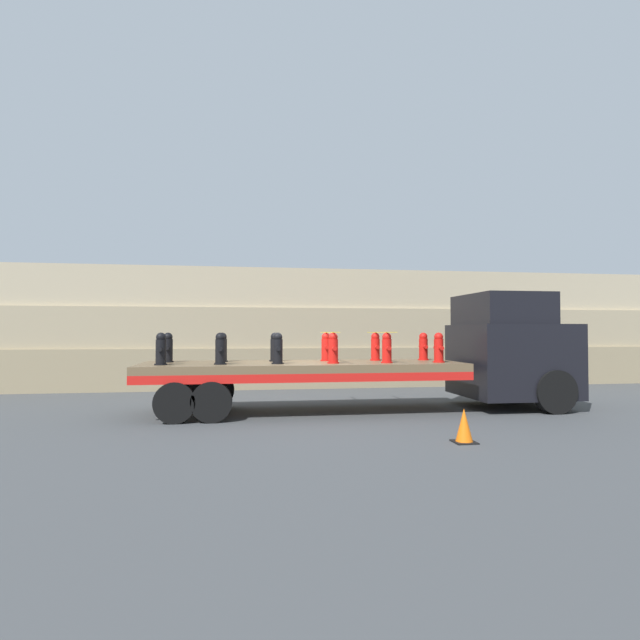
# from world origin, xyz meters

# --- Properties ---
(ground_plane) EXTENTS (120.00, 120.00, 0.00)m
(ground_plane) POSITION_xyz_m (0.00, 0.00, 0.00)
(ground_plane) COLOR #3F4244
(rock_cliff) EXTENTS (60.00, 3.30, 4.38)m
(rock_cliff) POSITION_xyz_m (0.00, 6.75, 2.19)
(rock_cliff) COLOR gray
(rock_cliff) RESTS_ON ground_plane
(truck_cab) EXTENTS (2.69, 2.72, 3.05)m
(truck_cab) POSITION_xyz_m (5.75, 0.00, 1.54)
(truck_cab) COLOR black
(truck_cab) RESTS_ON ground_plane
(flatbed_trailer) EXTENTS (8.01, 2.59, 1.26)m
(flatbed_trailer) POSITION_xyz_m (-0.52, 0.00, 1.01)
(flatbed_trailer) COLOR brown
(flatbed_trailer) RESTS_ON ground_plane
(fire_hydrant_black_near_0) EXTENTS (0.30, 0.45, 0.76)m
(fire_hydrant_black_near_0) POSITION_xyz_m (-3.40, -0.55, 1.62)
(fire_hydrant_black_near_0) COLOR black
(fire_hydrant_black_near_0) RESTS_ON flatbed_trailer
(fire_hydrant_black_far_0) EXTENTS (0.30, 0.45, 0.76)m
(fire_hydrant_black_far_0) POSITION_xyz_m (-3.40, 0.55, 1.62)
(fire_hydrant_black_far_0) COLOR black
(fire_hydrant_black_far_0) RESTS_ON flatbed_trailer
(fire_hydrant_black_near_1) EXTENTS (0.30, 0.45, 0.76)m
(fire_hydrant_black_near_1) POSITION_xyz_m (-2.04, -0.55, 1.62)
(fire_hydrant_black_near_1) COLOR black
(fire_hydrant_black_near_1) RESTS_ON flatbed_trailer
(fire_hydrant_black_far_1) EXTENTS (0.30, 0.45, 0.76)m
(fire_hydrant_black_far_1) POSITION_xyz_m (-2.04, 0.55, 1.62)
(fire_hydrant_black_far_1) COLOR black
(fire_hydrant_black_far_1) RESTS_ON flatbed_trailer
(fire_hydrant_black_near_2) EXTENTS (0.30, 0.45, 0.76)m
(fire_hydrant_black_near_2) POSITION_xyz_m (-0.68, -0.55, 1.62)
(fire_hydrant_black_near_2) COLOR black
(fire_hydrant_black_near_2) RESTS_ON flatbed_trailer
(fire_hydrant_black_far_2) EXTENTS (0.30, 0.45, 0.76)m
(fire_hydrant_black_far_2) POSITION_xyz_m (-0.68, 0.55, 1.62)
(fire_hydrant_black_far_2) COLOR black
(fire_hydrant_black_far_2) RESTS_ON flatbed_trailer
(fire_hydrant_red_near_3) EXTENTS (0.30, 0.45, 0.76)m
(fire_hydrant_red_near_3) POSITION_xyz_m (0.68, -0.55, 1.62)
(fire_hydrant_red_near_3) COLOR red
(fire_hydrant_red_near_3) RESTS_ON flatbed_trailer
(fire_hydrant_red_far_3) EXTENTS (0.30, 0.45, 0.76)m
(fire_hydrant_red_far_3) POSITION_xyz_m (0.68, 0.55, 1.62)
(fire_hydrant_red_far_3) COLOR red
(fire_hydrant_red_far_3) RESTS_ON flatbed_trailer
(fire_hydrant_red_near_4) EXTENTS (0.30, 0.45, 0.76)m
(fire_hydrant_red_near_4) POSITION_xyz_m (2.04, -0.55, 1.62)
(fire_hydrant_red_near_4) COLOR red
(fire_hydrant_red_near_4) RESTS_ON flatbed_trailer
(fire_hydrant_red_far_4) EXTENTS (0.30, 0.45, 0.76)m
(fire_hydrant_red_far_4) POSITION_xyz_m (2.04, 0.55, 1.62)
(fire_hydrant_red_far_4) COLOR red
(fire_hydrant_red_far_4) RESTS_ON flatbed_trailer
(fire_hydrant_red_near_5) EXTENTS (0.30, 0.45, 0.76)m
(fire_hydrant_red_near_5) POSITION_xyz_m (3.40, -0.55, 1.62)
(fire_hydrant_red_near_5) COLOR red
(fire_hydrant_red_near_5) RESTS_ON flatbed_trailer
(fire_hydrant_red_far_5) EXTENTS (0.30, 0.45, 0.76)m
(fire_hydrant_red_far_5) POSITION_xyz_m (3.40, 0.55, 1.62)
(fire_hydrant_red_far_5) COLOR red
(fire_hydrant_red_far_5) RESTS_ON flatbed_trailer
(cargo_strap_rear) EXTENTS (0.05, 2.69, 0.01)m
(cargo_strap_rear) POSITION_xyz_m (0.68, 0.00, 2.02)
(cargo_strap_rear) COLOR yellow
(cargo_strap_rear) RESTS_ON fire_hydrant_red_near_3
(cargo_strap_middle) EXTENTS (0.05, 2.69, 0.01)m
(cargo_strap_middle) POSITION_xyz_m (2.04, 0.00, 2.02)
(cargo_strap_middle) COLOR yellow
(cargo_strap_middle) RESTS_ON fire_hydrant_red_near_4
(traffic_cone) EXTENTS (0.40, 0.40, 0.62)m
(traffic_cone) POSITION_xyz_m (2.51, -3.95, 0.30)
(traffic_cone) COLOR black
(traffic_cone) RESTS_ON ground_plane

